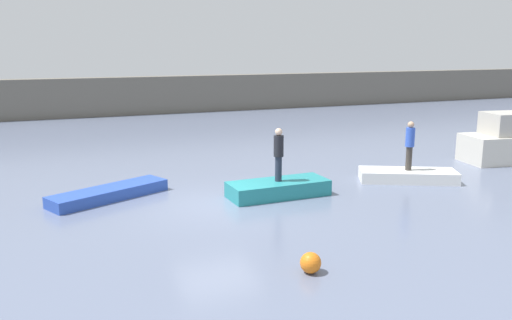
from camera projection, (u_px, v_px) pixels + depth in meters
The scene contains 8 objects.
ground_plane at pixel (216, 205), 16.34m from camera, with size 120.00×120.00×0.00m, color slate.
embankment_wall at pixel (115, 96), 37.18m from camera, with size 80.00×1.20×2.66m, color #666056.
rowboat_blue at pixel (109, 193), 17.03m from camera, with size 3.91×1.02×0.36m, color #2B4CAD.
rowboat_teal at pixel (278, 189), 17.31m from camera, with size 3.28×1.28×0.51m, color teal.
rowboat_white at pixel (408, 176), 19.21m from camera, with size 3.42×1.23×0.41m, color white.
person_dark_shirt at pixel (279, 152), 17.05m from camera, with size 0.32×0.32×1.74m.
person_blue_shirt at pixel (410, 143), 18.96m from camera, with size 0.32×0.32×1.77m.
mooring_buoy at pixel (311, 263), 11.45m from camera, with size 0.46×0.46×0.46m, color orange.
Camera 1 is at (-4.68, -15.01, 4.82)m, focal length 37.25 mm.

